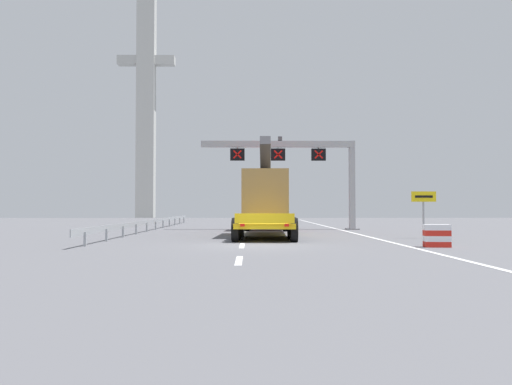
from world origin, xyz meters
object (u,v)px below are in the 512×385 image
overhead_lane_gantry (299,158)px  heavy_haul_truck_yellow (266,201)px  bridge_pylon_distant (146,88)px  exit_sign_yellow (424,203)px  crash_barrier_striped (437,236)px

overhead_lane_gantry → heavy_haul_truck_yellow: size_ratio=0.80×
overhead_lane_gantry → heavy_haul_truck_yellow: overhead_lane_gantry is taller
heavy_haul_truck_yellow → bridge_pylon_distant: (-17.37, 48.54, 18.42)m
exit_sign_yellow → bridge_pylon_distant: size_ratio=0.06×
overhead_lane_gantry → bridge_pylon_distant: (-19.90, 42.93, 15.26)m
overhead_lane_gantry → heavy_haul_truck_yellow: 6.92m
overhead_lane_gantry → bridge_pylon_distant: 49.72m
bridge_pylon_distant → exit_sign_yellow: bearing=-64.5°
heavy_haul_truck_yellow → crash_barrier_striped: size_ratio=13.53×
overhead_lane_gantry → bridge_pylon_distant: size_ratio=0.28×
exit_sign_yellow → crash_barrier_striped: size_ratio=2.31×
exit_sign_yellow → overhead_lane_gantry: bearing=117.9°
overhead_lane_gantry → exit_sign_yellow: bearing=-62.1°
overhead_lane_gantry → crash_barrier_striped: size_ratio=10.83×
overhead_lane_gantry → crash_barrier_striped: (3.95, -16.06, -4.71)m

